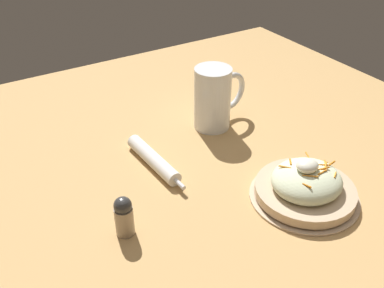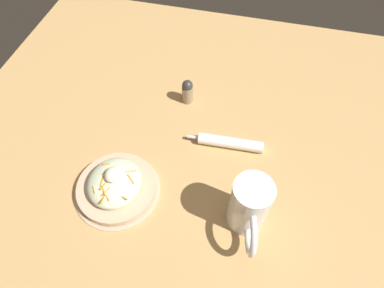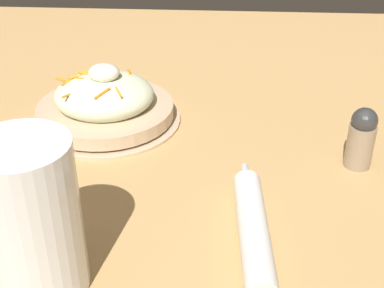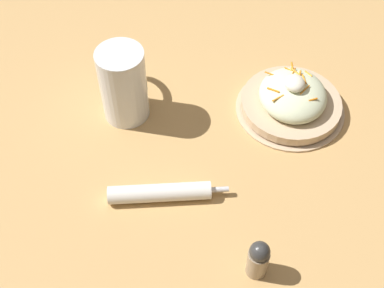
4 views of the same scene
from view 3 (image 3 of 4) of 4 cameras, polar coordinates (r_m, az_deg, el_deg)
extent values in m
plane|color=tan|center=(0.68, -1.23, -4.14)|extent=(1.43, 1.43, 0.00)
cylinder|color=#D1B28E|center=(0.82, -8.99, 2.63)|extent=(0.22, 0.22, 0.01)
cylinder|color=#D1B28E|center=(0.82, -9.06, 3.48)|extent=(0.20, 0.20, 0.02)
ellipsoid|color=beige|center=(0.81, -9.21, 5.09)|extent=(0.15, 0.13, 0.06)
cylinder|color=orange|center=(0.76, -9.40, 5.26)|extent=(0.02, 0.02, 0.01)
cylinder|color=orange|center=(0.76, -7.74, 5.44)|extent=(0.02, 0.02, 0.01)
cylinder|color=orange|center=(0.81, -12.05, 6.82)|extent=(0.03, 0.01, 0.01)
cylinder|color=orange|center=(0.81, -8.23, 7.44)|extent=(0.02, 0.02, 0.00)
cylinder|color=orange|center=(0.82, -10.24, 7.49)|extent=(0.03, 0.01, 0.00)
cylinder|color=orange|center=(0.81, -13.03, 6.53)|extent=(0.03, 0.01, 0.01)
cylinder|color=orange|center=(0.80, -13.01, 6.33)|extent=(0.02, 0.02, 0.00)
cylinder|color=orange|center=(0.82, -6.59, 7.45)|extent=(0.01, 0.02, 0.00)
cylinder|color=orange|center=(0.81, -10.99, 7.25)|extent=(0.03, 0.01, 0.01)
cylinder|color=orange|center=(0.84, -11.52, 7.40)|extent=(0.02, 0.01, 0.00)
cylinder|color=orange|center=(0.77, -12.80, 5.07)|extent=(0.01, 0.03, 0.01)
cylinder|color=orange|center=(0.81, -11.98, 6.94)|extent=(0.02, 0.02, 0.01)
ellipsoid|color=white|center=(0.79, -9.24, 7.42)|extent=(0.04, 0.04, 0.02)
cylinder|color=white|center=(0.51, -16.56, -7.62)|extent=(0.09, 0.09, 0.16)
cylinder|color=orange|center=(0.53, -16.22, -9.43)|extent=(0.08, 0.08, 0.11)
cylinder|color=white|center=(0.49, -17.31, -3.62)|extent=(0.08, 0.08, 0.01)
cylinder|color=white|center=(0.58, 6.48, -9.03)|extent=(0.04, 0.18, 0.03)
cylinder|color=silver|center=(0.67, 5.64, -3.03)|extent=(0.01, 0.04, 0.01)
cylinder|color=gray|center=(0.73, 17.21, -0.21)|extent=(0.03, 0.03, 0.06)
sphere|color=#333333|center=(0.71, 17.66, 2.36)|extent=(0.03, 0.03, 0.03)
camera|label=1|loc=(1.25, 27.15, 37.44)|focal=41.07mm
camera|label=2|loc=(0.76, -67.42, 47.31)|focal=30.53mm
camera|label=4|loc=(0.84, 71.67, 44.47)|focal=48.93mm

